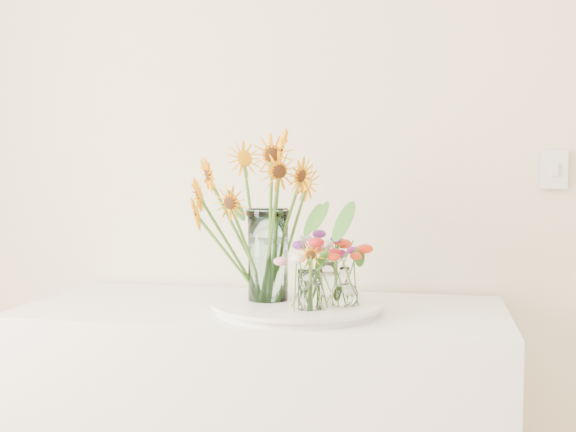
# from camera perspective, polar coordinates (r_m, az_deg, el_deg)

# --- Properties ---
(tray) EXTENTS (0.46, 0.46, 0.02)m
(tray) POSITION_cam_1_polar(r_m,az_deg,el_deg) (2.04, 0.71, -7.27)
(tray) COLOR white
(tray) RESTS_ON counter
(mason_jar) EXTENTS (0.14, 0.14, 0.27)m
(mason_jar) POSITION_cam_1_polar(r_m,az_deg,el_deg) (2.05, -1.59, -3.10)
(mason_jar) COLOR #A9D3D1
(mason_jar) RESTS_ON tray
(sunflower_bouquet) EXTENTS (0.84, 0.84, 0.48)m
(sunflower_bouquet) POSITION_cam_1_polar(r_m,az_deg,el_deg) (2.04, -1.59, -0.14)
(sunflower_bouquet) COLOR #FA9805
(sunflower_bouquet) RESTS_ON tray
(small_vase_a) EXTENTS (0.08, 0.08, 0.11)m
(small_vase_a) POSITION_cam_1_polar(r_m,az_deg,el_deg) (1.93, 1.75, -5.88)
(small_vase_a) COLOR white
(small_vase_a) RESTS_ON tray
(wildflower_posy_a) EXTENTS (0.21, 0.21, 0.20)m
(wildflower_posy_a) POSITION_cam_1_polar(r_m,az_deg,el_deg) (1.92, 1.75, -4.56)
(wildflower_posy_a) COLOR red
(wildflower_posy_a) RESTS_ON tray
(small_vase_b) EXTENTS (0.08, 0.08, 0.11)m
(small_vase_b) POSITION_cam_1_polar(r_m,az_deg,el_deg) (1.99, 4.49, -5.61)
(small_vase_b) COLOR white
(small_vase_b) RESTS_ON tray
(wildflower_posy_b) EXTENTS (0.21, 0.21, 0.20)m
(wildflower_posy_b) POSITION_cam_1_polar(r_m,az_deg,el_deg) (1.98, 4.50, -4.32)
(wildflower_posy_b) COLOR red
(wildflower_posy_b) RESTS_ON tray
(small_vase_c) EXTENTS (0.07, 0.07, 0.11)m
(small_vase_c) POSITION_cam_1_polar(r_m,az_deg,el_deg) (2.13, 3.13, -5.03)
(small_vase_c) COLOR white
(small_vase_c) RESTS_ON tray
(wildflower_posy_c) EXTENTS (0.20, 0.20, 0.20)m
(wildflower_posy_c) POSITION_cam_1_polar(r_m,az_deg,el_deg) (2.12, 3.14, -3.83)
(wildflower_posy_c) COLOR red
(wildflower_posy_c) RESTS_ON tray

